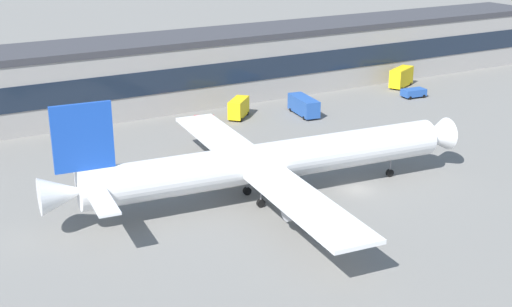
{
  "coord_description": "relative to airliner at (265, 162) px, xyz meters",
  "views": [
    {
      "loc": [
        -54.85,
        -68.66,
        35.93
      ],
      "look_at": [
        -11.72,
        7.37,
        5.0
      ],
      "focal_mm": 48.23,
      "sensor_mm": 36.0,
      "label": 1
    }
  ],
  "objects": [
    {
      "name": "ground_plane",
      "position": [
        12.65,
        -3.45,
        -5.18
      ],
      "size": [
        600.0,
        600.0,
        0.0
      ],
      "primitive_type": "plane",
      "color": "slate"
    },
    {
      "name": "terminal_building",
      "position": [
        12.65,
        49.91,
        1.47
      ],
      "size": [
        178.82,
        15.06,
        13.25
      ],
      "color": "#9E9993",
      "rests_on": "ground_plane"
    },
    {
      "name": "airliner",
      "position": [
        0.0,
        0.0,
        0.0
      ],
      "size": [
        57.92,
        49.91,
        15.59
      ],
      "color": "white",
      "rests_on": "ground_plane"
    },
    {
      "name": "pushback_tractor",
      "position": [
        52.68,
        30.26,
        -4.13
      ],
      "size": [
        5.02,
        3.03,
        1.75
      ],
      "color": "#2651A5",
      "rests_on": "ground_plane"
    },
    {
      "name": "stair_truck",
      "position": [
        14.76,
        34.82,
        -3.2
      ],
      "size": [
        5.94,
        5.94,
        3.55
      ],
      "color": "yellow",
      "rests_on": "ground_plane"
    },
    {
      "name": "catering_truck",
      "position": [
        56.24,
        38.21,
        -2.89
      ],
      "size": [
        7.6,
        5.55,
        4.15
      ],
      "color": "yellow",
      "rests_on": "ground_plane"
    },
    {
      "name": "baggage_tug",
      "position": [
        7.02,
        33.15,
        -4.09
      ],
      "size": [
        4.12,
        3.47,
        1.85
      ],
      "color": "red",
      "rests_on": "ground_plane"
    },
    {
      "name": "fuel_truck",
      "position": [
        26.31,
        30.82,
        -3.3
      ],
      "size": [
        3.93,
        8.71,
        3.35
      ],
      "color": "#2651A5",
      "rests_on": "ground_plane"
    }
  ]
}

